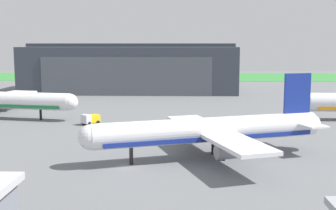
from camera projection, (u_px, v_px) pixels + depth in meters
ground_plane at (126, 167)px, 62.75m from camera, size 440.00×440.00×0.00m
grass_field_strip at (167, 77)px, 231.08m from camera, size 440.00×56.00×0.08m
maintenance_hangar at (131, 69)px, 161.47m from camera, size 74.62×30.92×17.28m
airliner_near_right at (210, 131)px, 67.12m from camera, size 37.09×29.64×12.64m
ops_van at (90, 119)px, 95.62m from camera, size 3.98×4.26×2.26m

